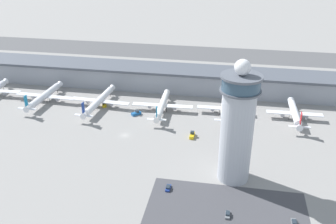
{
  "coord_description": "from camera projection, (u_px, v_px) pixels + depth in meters",
  "views": [
    {
      "loc": [
        54.26,
        -170.36,
        100.94
      ],
      "look_at": [
        20.94,
        16.84,
        7.73
      ],
      "focal_mm": 40.0,
      "sensor_mm": 36.0,
      "label": 1
    }
  ],
  "objects": [
    {
      "name": "airplane_gate_bravo",
      "position": [
        45.0,
        96.0,
        240.6
      ],
      "size": [
        40.68,
        43.11,
        13.21
      ],
      "color": "silver",
      "rests_on": "ground"
    },
    {
      "name": "service_truck_catering",
      "position": [
        136.0,
        113.0,
        225.58
      ],
      "size": [
        6.01,
        5.93,
        2.89
      ],
      "color": "black",
      "rests_on": "ground"
    },
    {
      "name": "car_navy_sedan",
      "position": [
        228.0,
        214.0,
        146.13
      ],
      "size": [
        1.87,
        4.59,
        1.55
      ],
      "color": "black",
      "rests_on": "ground"
    },
    {
      "name": "airplane_gate_echo",
      "position": [
        224.0,
        108.0,
        224.75
      ],
      "size": [
        32.74,
        35.23,
        12.03
      ],
      "color": "silver",
      "rests_on": "ground"
    },
    {
      "name": "terminal_building",
      "position": [
        152.0,
        77.0,
        262.06
      ],
      "size": [
        259.49,
        25.0,
        15.21
      ],
      "color": "#9399A3",
      "rests_on": "ground"
    },
    {
      "name": "parking_lot_surface",
      "position": [
        226.0,
        217.0,
        145.94
      ],
      "size": [
        64.0,
        40.0,
        0.01
      ],
      "primitive_type": "cube",
      "color": "#424247",
      "rests_on": "ground"
    },
    {
      "name": "service_truck_baggage",
      "position": [
        192.0,
        135.0,
        201.53
      ],
      "size": [
        2.47,
        6.27,
        3.03
      ],
      "color": "black",
      "rests_on": "ground"
    },
    {
      "name": "control_tower",
      "position": [
        237.0,
        126.0,
        157.63
      ],
      "size": [
        16.98,
        16.98,
        55.61
      ],
      "color": "#ADB2BC",
      "rests_on": "ground"
    },
    {
      "name": "car_blue_compact",
      "position": [
        168.0,
        188.0,
        161.19
      ],
      "size": [
        1.91,
        4.57,
        1.56
      ],
      "color": "black",
      "rests_on": "ground"
    },
    {
      "name": "airplane_gate_charlie",
      "position": [
        99.0,
        101.0,
        233.43
      ],
      "size": [
        38.41,
        45.8,
        12.91
      ],
      "color": "white",
      "rests_on": "ground"
    },
    {
      "name": "airplane_gate_foxtrot",
      "position": [
        295.0,
        113.0,
        217.92
      ],
      "size": [
        32.2,
        37.55,
        13.25
      ],
      "color": "silver",
      "rests_on": "ground"
    },
    {
      "name": "runway_strip",
      "position": [
        172.0,
        52.0,
        341.42
      ],
      "size": [
        389.23,
        44.0,
        0.01
      ],
      "primitive_type": "cube",
      "color": "#515154",
      "rests_on": "ground"
    },
    {
      "name": "car_silver_sedan",
      "position": [
        294.0,
        223.0,
        142.09
      ],
      "size": [
        2.07,
        4.61,
        1.37
      ],
      "color": "black",
      "rests_on": "ground"
    },
    {
      "name": "service_truck_fuel",
      "position": [
        104.0,
        104.0,
        237.02
      ],
      "size": [
        4.26,
        6.13,
        2.76
      ],
      "color": "black",
      "rests_on": "ground"
    },
    {
      "name": "airplane_gate_delta",
      "position": [
        162.0,
        105.0,
        228.01
      ],
      "size": [
        37.29,
        41.67,
        12.57
      ],
      "color": "white",
      "rests_on": "ground"
    },
    {
      "name": "ground_plane",
      "position": [
        125.0,
        135.0,
        203.57
      ],
      "size": [
        1000.0,
        1000.0,
        0.0
      ],
      "primitive_type": "plane",
      "color": "gray"
    }
  ]
}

